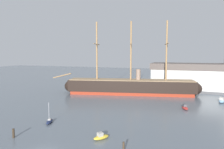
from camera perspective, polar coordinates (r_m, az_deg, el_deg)
tall_ship at (r=82.89m, az=5.12°, el=-3.30°), size 58.44×18.81×28.50m
sailboat_foreground_left at (r=51.73m, az=-16.76°, el=-12.16°), size 2.43×3.89×4.88m
motorboat_foreground_right at (r=40.98m, az=-3.03°, el=-16.67°), size 2.95×3.38×1.35m
motorboat_alongside_stern at (r=64.71m, az=19.35°, el=-8.53°), size 2.44×3.70×1.44m
motorboat_far_left at (r=97.21m, az=-10.26°, el=-3.55°), size 3.41×3.94×1.57m
motorboat_far_right at (r=78.12m, az=27.88°, el=-6.35°), size 3.04×4.63×1.80m
motorboat_distant_centre at (r=95.32m, az=9.30°, el=-3.78°), size 2.38×3.33×1.29m
mooring_piling_nearest at (r=45.53m, az=-25.37°, el=-14.33°), size 0.44×0.44×1.78m
mooring_piling_left_pair at (r=36.08m, az=3.18°, el=-19.23°), size 0.34×0.34×1.73m
dockside_warehouse_right at (r=99.06m, az=26.76°, el=-0.78°), size 59.01×16.67×18.64m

